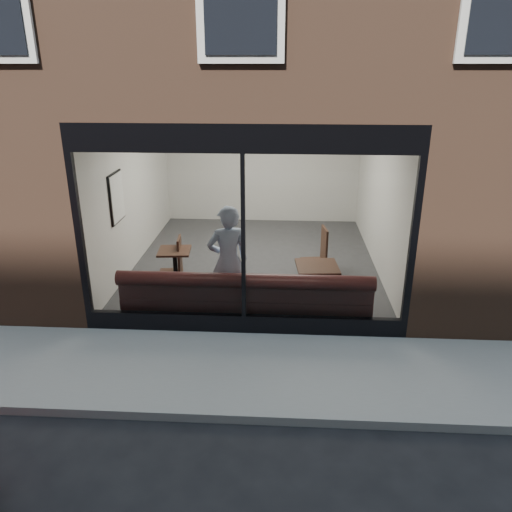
# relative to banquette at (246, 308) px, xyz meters

# --- Properties ---
(ground) EXTENTS (120.00, 120.00, 0.00)m
(ground) POSITION_rel_banquette_xyz_m (0.00, -2.45, -0.23)
(ground) COLOR black
(ground) RESTS_ON ground
(sidewalk_near) EXTENTS (40.00, 2.00, 0.01)m
(sidewalk_near) POSITION_rel_banquette_xyz_m (0.00, -1.45, -0.22)
(sidewalk_near) COLOR gray
(sidewalk_near) RESTS_ON ground
(kerb_near) EXTENTS (40.00, 0.10, 0.12)m
(kerb_near) POSITION_rel_banquette_xyz_m (0.00, -2.50, -0.17)
(kerb_near) COLOR gray
(kerb_near) RESTS_ON ground
(host_building_pier_left) EXTENTS (2.50, 12.00, 3.20)m
(host_building_pier_left) POSITION_rel_banquette_xyz_m (-3.75, 5.55, 1.38)
(host_building_pier_left) COLOR brown
(host_building_pier_left) RESTS_ON ground
(host_building_pier_right) EXTENTS (2.50, 12.00, 3.20)m
(host_building_pier_right) POSITION_rel_banquette_xyz_m (3.75, 5.55, 1.38)
(host_building_pier_right) COLOR brown
(host_building_pier_right) RESTS_ON ground
(host_building_backfill) EXTENTS (5.00, 6.00, 3.20)m
(host_building_backfill) POSITION_rel_banquette_xyz_m (0.00, 8.55, 1.38)
(host_building_backfill) COLOR brown
(host_building_backfill) RESTS_ON ground
(cafe_floor) EXTENTS (6.00, 6.00, 0.00)m
(cafe_floor) POSITION_rel_banquette_xyz_m (0.00, 2.55, -0.21)
(cafe_floor) COLOR #2D2D30
(cafe_floor) RESTS_ON ground
(cafe_ceiling) EXTENTS (6.00, 6.00, 0.00)m
(cafe_ceiling) POSITION_rel_banquette_xyz_m (0.00, 2.55, 2.97)
(cafe_ceiling) COLOR white
(cafe_ceiling) RESTS_ON host_building_upper
(cafe_wall_back) EXTENTS (5.00, 0.00, 5.00)m
(cafe_wall_back) POSITION_rel_banquette_xyz_m (0.00, 5.54, 1.37)
(cafe_wall_back) COLOR silver
(cafe_wall_back) RESTS_ON ground
(cafe_wall_left) EXTENTS (0.00, 6.00, 6.00)m
(cafe_wall_left) POSITION_rel_banquette_xyz_m (-2.49, 2.55, 1.37)
(cafe_wall_left) COLOR silver
(cafe_wall_left) RESTS_ON ground
(cafe_wall_right) EXTENTS (0.00, 6.00, 6.00)m
(cafe_wall_right) POSITION_rel_banquette_xyz_m (2.49, 2.55, 1.37)
(cafe_wall_right) COLOR silver
(cafe_wall_right) RESTS_ON ground
(storefront_kick) EXTENTS (5.00, 0.10, 0.30)m
(storefront_kick) POSITION_rel_banquette_xyz_m (0.00, -0.40, -0.08)
(storefront_kick) COLOR black
(storefront_kick) RESTS_ON ground
(storefront_header) EXTENTS (5.00, 0.10, 0.40)m
(storefront_header) POSITION_rel_banquette_xyz_m (0.00, -0.40, 2.77)
(storefront_header) COLOR black
(storefront_header) RESTS_ON host_building_upper
(storefront_mullion) EXTENTS (0.06, 0.10, 2.50)m
(storefront_mullion) POSITION_rel_banquette_xyz_m (0.00, -0.40, 1.32)
(storefront_mullion) COLOR black
(storefront_mullion) RESTS_ON storefront_kick
(storefront_glass) EXTENTS (4.80, 0.00, 4.80)m
(storefront_glass) POSITION_rel_banquette_xyz_m (0.00, -0.43, 1.33)
(storefront_glass) COLOR white
(storefront_glass) RESTS_ON storefront_kick
(banquette) EXTENTS (4.00, 0.55, 0.45)m
(banquette) POSITION_rel_banquette_xyz_m (0.00, 0.00, 0.00)
(banquette) COLOR #3C1615
(banquette) RESTS_ON cafe_floor
(person) EXTENTS (0.79, 0.64, 1.87)m
(person) POSITION_rel_banquette_xyz_m (-0.31, 0.25, 0.71)
(person) COLOR #9FB2D3
(person) RESTS_ON cafe_floor
(cafe_table_left) EXTENTS (0.63, 0.63, 0.04)m
(cafe_table_left) POSITION_rel_banquette_xyz_m (-1.41, 1.18, 0.52)
(cafe_table_left) COLOR black
(cafe_table_left) RESTS_ON cafe_floor
(cafe_table_right) EXTENTS (0.75, 0.75, 0.04)m
(cafe_table_right) POSITION_rel_banquette_xyz_m (1.17, 0.58, 0.52)
(cafe_table_right) COLOR black
(cafe_table_right) RESTS_ON cafe_floor
(cafe_chair_left) EXTENTS (0.47, 0.47, 0.04)m
(cafe_chair_left) POSITION_rel_banquette_xyz_m (-1.53, 1.30, 0.01)
(cafe_chair_left) COLOR black
(cafe_chair_left) RESTS_ON cafe_floor
(cafe_chair_right) EXTENTS (0.54, 0.54, 0.05)m
(cafe_chair_right) POSITION_rel_banquette_xyz_m (1.21, 2.03, 0.01)
(cafe_chair_right) COLOR black
(cafe_chair_right) RESTS_ON cafe_floor
(wall_poster) EXTENTS (0.02, 0.64, 0.86)m
(wall_poster) POSITION_rel_banquette_xyz_m (-2.45, 1.41, 1.45)
(wall_poster) COLOR white
(wall_poster) RESTS_ON cafe_wall_left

